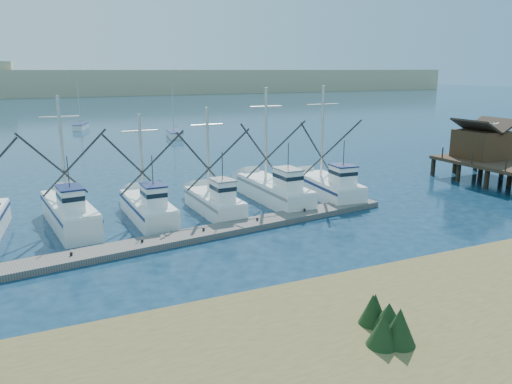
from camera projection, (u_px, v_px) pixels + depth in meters
ground at (376, 252)px, 28.68m from camera, size 500.00×500.00×0.00m
shore_bank at (374, 363)px, 16.41m from camera, size 40.00×10.00×1.60m
floating_dock at (204, 233)px, 31.24m from camera, size 28.72×5.83×0.38m
dune_ridge at (66, 82)px, 212.56m from camera, size 360.00×60.00×10.00m
trawler_fleet at (178, 203)px, 35.41m from camera, size 28.64×8.98×8.94m
sailboat_near at (174, 134)px, 76.78m from camera, size 2.64×6.35×8.10m
sailboat_far at (81, 126)px, 86.94m from camera, size 3.32×6.30×8.10m
flying_gull at (494, 124)px, 38.66m from camera, size 0.95×0.17×0.17m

